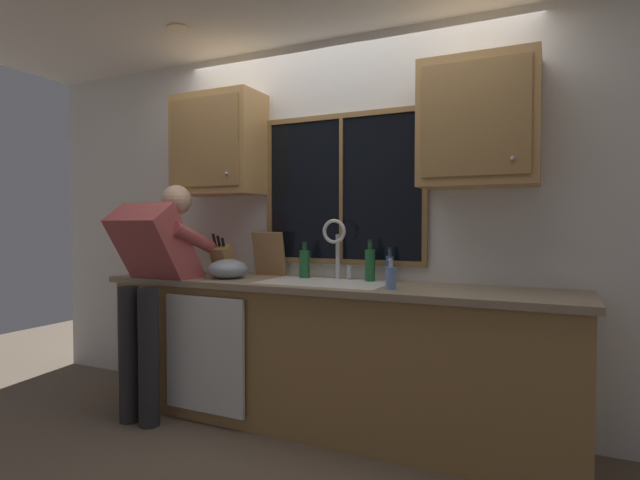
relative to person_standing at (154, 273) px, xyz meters
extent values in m
cube|color=silver|center=(1.10, 0.68, 0.31)|extent=(5.37, 0.12, 2.55)
cylinder|color=#FFEAB2|center=(0.21, 0.02, 1.58)|extent=(0.14, 0.14, 0.01)
cube|color=black|center=(1.10, 0.61, 0.56)|extent=(1.10, 0.02, 0.95)
cube|color=olive|center=(1.10, 0.60, 1.06)|extent=(1.17, 0.02, 0.04)
cube|color=olive|center=(1.10, 0.60, 0.07)|extent=(1.17, 0.02, 0.04)
cube|color=olive|center=(0.54, 0.60, 0.56)|extent=(0.03, 0.02, 0.95)
cube|color=olive|center=(1.67, 0.60, 0.56)|extent=(0.03, 0.02, 0.95)
cube|color=olive|center=(1.10, 0.60, 0.56)|extent=(0.02, 0.02, 0.95)
cube|color=#A07744|center=(1.10, 0.33, -0.52)|extent=(2.97, 0.58, 0.88)
cube|color=gray|center=(1.10, 0.31, -0.06)|extent=(3.03, 0.62, 0.04)
cube|color=white|center=(0.40, 0.01, -0.50)|extent=(0.60, 0.02, 0.74)
cube|color=#B2844C|center=(0.20, 0.45, 0.90)|extent=(0.65, 0.33, 0.72)
cube|color=#9D7443|center=(0.20, 0.28, 0.90)|extent=(0.57, 0.01, 0.62)
sphere|color=#B2B2B7|center=(0.39, 0.27, 0.67)|extent=(0.02, 0.02, 0.02)
cube|color=#B2844C|center=(2.01, 0.45, 0.90)|extent=(0.65, 0.33, 0.72)
cube|color=#9D7443|center=(2.01, 0.28, 0.90)|extent=(0.57, 0.01, 0.62)
sphere|color=#B2B2B7|center=(2.20, 0.27, 0.67)|extent=(0.02, 0.02, 0.02)
cube|color=silver|center=(1.10, 0.32, -0.05)|extent=(0.80, 0.46, 0.02)
cube|color=beige|center=(0.90, 0.32, -0.15)|extent=(0.36, 0.42, 0.20)
cube|color=beige|center=(1.30, 0.32, -0.15)|extent=(0.36, 0.42, 0.20)
cube|color=silver|center=(1.10, 0.32, -0.15)|extent=(0.04, 0.42, 0.20)
cylinder|color=silver|center=(1.10, 0.54, 0.11)|extent=(0.03, 0.03, 0.30)
torus|color=silver|center=(1.10, 0.48, 0.28)|extent=(0.16, 0.02, 0.16)
cylinder|color=silver|center=(1.18, 0.54, 0.01)|extent=(0.03, 0.03, 0.09)
cylinder|color=#262628|center=(-0.08, -0.14, -0.52)|extent=(0.13, 0.13, 0.88)
cylinder|color=#262628|center=(0.09, -0.14, -0.52)|extent=(0.13, 0.13, 0.88)
cube|color=#B24C4C|center=(0.00, 0.01, 0.16)|extent=(0.44, 0.50, 0.61)
sphere|color=beige|center=(0.00, 0.22, 0.50)|extent=(0.21, 0.21, 0.21)
cylinder|color=#B24C4C|center=(-0.22, 0.19, 0.21)|extent=(0.09, 0.52, 0.26)
cylinder|color=#B24C4C|center=(0.22, 0.19, 0.21)|extent=(0.09, 0.52, 0.26)
cube|color=olive|center=(0.29, 0.37, 0.06)|extent=(0.12, 0.18, 0.25)
cylinder|color=black|center=(0.25, 0.31, 0.22)|extent=(0.02, 0.05, 0.09)
cylinder|color=black|center=(0.29, 0.32, 0.21)|extent=(0.02, 0.04, 0.08)
cylinder|color=black|center=(0.32, 0.32, 0.20)|extent=(0.02, 0.04, 0.06)
cube|color=#997047|center=(0.57, 0.53, 0.11)|extent=(0.25, 0.09, 0.31)
ellipsoid|color=#8C99A8|center=(0.41, 0.26, 0.02)|extent=(0.27, 0.27, 0.14)
cylinder|color=#668CCC|center=(1.58, 0.18, 0.02)|extent=(0.06, 0.06, 0.13)
cylinder|color=silver|center=(1.58, 0.18, 0.10)|extent=(0.02, 0.02, 0.04)
cylinder|color=silver|center=(1.58, 0.16, 0.13)|extent=(0.01, 0.04, 0.01)
cylinder|color=#334C8C|center=(1.47, 0.52, 0.04)|extent=(0.05, 0.05, 0.16)
cylinder|color=navy|center=(1.47, 0.52, 0.14)|extent=(0.02, 0.02, 0.04)
cylinder|color=black|center=(1.47, 0.52, 0.17)|extent=(0.03, 0.03, 0.01)
cylinder|color=#1E592D|center=(0.87, 0.50, 0.05)|extent=(0.07, 0.07, 0.19)
cylinder|color=#184724|center=(0.87, 0.50, 0.17)|extent=(0.03, 0.03, 0.05)
cylinder|color=black|center=(0.87, 0.50, 0.20)|extent=(0.04, 0.04, 0.01)
cylinder|color=#1E592D|center=(1.34, 0.50, 0.06)|extent=(0.07, 0.07, 0.20)
cylinder|color=#184724|center=(1.34, 0.50, 0.19)|extent=(0.03, 0.03, 0.05)
cylinder|color=black|center=(1.34, 0.50, 0.22)|extent=(0.03, 0.03, 0.01)
camera|label=1|loc=(2.39, -2.49, 0.33)|focal=27.66mm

